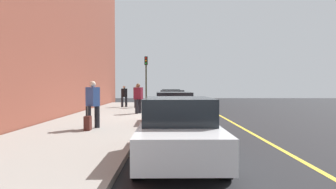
{
  "coord_description": "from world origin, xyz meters",
  "views": [
    {
      "loc": [
        15.44,
        -0.02,
        1.79
      ],
      "look_at": [
        -2.08,
        0.03,
        1.29
      ],
      "focal_mm": 31.01,
      "sensor_mm": 36.0,
      "label": 1
    }
  ],
  "objects_px": {
    "parked_car_maroon": "(172,101)",
    "pedestrian_blue_coat": "(93,103)",
    "rolling_suitcase": "(88,123)",
    "parked_car_red": "(174,108)",
    "parked_car_black": "(171,98)",
    "traffic_light_pole": "(146,72)",
    "pedestrian_black_coat": "(124,96)",
    "pedestrian_tan_coat": "(137,96)",
    "parked_car_white": "(178,130)",
    "pedestrian_burgundy_coat": "(138,97)"
  },
  "relations": [
    {
      "from": "parked_car_red",
      "to": "traffic_light_pole",
      "type": "height_order",
      "value": "traffic_light_pole"
    },
    {
      "from": "parked_car_red",
      "to": "pedestrian_tan_coat",
      "type": "distance_m",
      "value": 9.15
    },
    {
      "from": "pedestrian_burgundy_coat",
      "to": "parked_car_black",
      "type": "bearing_deg",
      "value": 167.04
    },
    {
      "from": "parked_car_black",
      "to": "traffic_light_pole",
      "type": "bearing_deg",
      "value": -47.5
    },
    {
      "from": "parked_car_maroon",
      "to": "pedestrian_tan_coat",
      "type": "distance_m",
      "value": 3.33
    },
    {
      "from": "parked_car_maroon",
      "to": "pedestrian_blue_coat",
      "type": "relative_size",
      "value": 2.53
    },
    {
      "from": "parked_car_maroon",
      "to": "rolling_suitcase",
      "type": "xyz_separation_m",
      "value": [
        9.65,
        -3.33,
        -0.34
      ]
    },
    {
      "from": "parked_car_red",
      "to": "rolling_suitcase",
      "type": "xyz_separation_m",
      "value": [
        2.81,
        -3.27,
        -0.34
      ]
    },
    {
      "from": "parked_car_maroon",
      "to": "pedestrian_burgundy_coat",
      "type": "relative_size",
      "value": 2.58
    },
    {
      "from": "traffic_light_pole",
      "to": "parked_car_red",
      "type": "bearing_deg",
      "value": 10.79
    },
    {
      "from": "parked_car_maroon",
      "to": "pedestrian_black_coat",
      "type": "xyz_separation_m",
      "value": [
        -2.5,
        -3.77,
        0.28
      ]
    },
    {
      "from": "parked_car_black",
      "to": "rolling_suitcase",
      "type": "height_order",
      "value": "parked_car_black"
    },
    {
      "from": "pedestrian_blue_coat",
      "to": "traffic_light_pole",
      "type": "height_order",
      "value": "traffic_light_pole"
    },
    {
      "from": "parked_car_black",
      "to": "pedestrian_burgundy_coat",
      "type": "distance_m",
      "value": 9.25
    },
    {
      "from": "parked_car_maroon",
      "to": "traffic_light_pole",
      "type": "relative_size",
      "value": 1.12
    },
    {
      "from": "parked_car_maroon",
      "to": "parked_car_red",
      "type": "bearing_deg",
      "value": -0.55
    },
    {
      "from": "parked_car_white",
      "to": "pedestrian_burgundy_coat",
      "type": "relative_size",
      "value": 2.3
    },
    {
      "from": "pedestrian_black_coat",
      "to": "parked_car_red",
      "type": "bearing_deg",
      "value": 21.65
    },
    {
      "from": "pedestrian_black_coat",
      "to": "traffic_light_pole",
      "type": "distance_m",
      "value": 2.98
    },
    {
      "from": "pedestrian_burgundy_coat",
      "to": "pedestrian_black_coat",
      "type": "xyz_separation_m",
      "value": [
        -5.47,
        -1.66,
        -0.07
      ]
    },
    {
      "from": "parked_car_black",
      "to": "pedestrian_tan_coat",
      "type": "distance_m",
      "value": 4.92
    },
    {
      "from": "pedestrian_black_coat",
      "to": "traffic_light_pole",
      "type": "relative_size",
      "value": 0.4
    },
    {
      "from": "pedestrian_tan_coat",
      "to": "rolling_suitcase",
      "type": "distance_m",
      "value": 11.61
    },
    {
      "from": "pedestrian_burgundy_coat",
      "to": "parked_car_red",
      "type": "bearing_deg",
      "value": 27.9
    },
    {
      "from": "parked_car_black",
      "to": "traffic_light_pole",
      "type": "xyz_separation_m",
      "value": [
        1.93,
        -2.11,
        2.21
      ]
    },
    {
      "from": "parked_car_maroon",
      "to": "pedestrian_black_coat",
      "type": "distance_m",
      "value": 4.53
    },
    {
      "from": "parked_car_maroon",
      "to": "pedestrian_blue_coat",
      "type": "bearing_deg",
      "value": -19.71
    },
    {
      "from": "parked_car_maroon",
      "to": "traffic_light_pole",
      "type": "xyz_separation_m",
      "value": [
        -4.11,
        -2.15,
        2.21
      ]
    },
    {
      "from": "pedestrian_tan_coat",
      "to": "parked_car_white",
      "type": "bearing_deg",
      "value": 9.53
    },
    {
      "from": "parked_car_white",
      "to": "traffic_light_pole",
      "type": "relative_size",
      "value": 1.01
    },
    {
      "from": "parked_car_black",
      "to": "parked_car_red",
      "type": "relative_size",
      "value": 0.89
    },
    {
      "from": "pedestrian_black_coat",
      "to": "pedestrian_tan_coat",
      "type": "bearing_deg",
      "value": 61.51
    },
    {
      "from": "rolling_suitcase",
      "to": "parked_car_white",
      "type": "bearing_deg",
      "value": 39.72
    },
    {
      "from": "parked_car_red",
      "to": "parked_car_maroon",
      "type": "bearing_deg",
      "value": 179.45
    },
    {
      "from": "parked_car_maroon",
      "to": "pedestrian_burgundy_coat",
      "type": "distance_m",
      "value": 3.66
    },
    {
      "from": "parked_car_maroon",
      "to": "pedestrian_tan_coat",
      "type": "height_order",
      "value": "pedestrian_tan_coat"
    },
    {
      "from": "parked_car_black",
      "to": "traffic_light_pole",
      "type": "distance_m",
      "value": 3.62
    },
    {
      "from": "parked_car_maroon",
      "to": "pedestrian_black_coat",
      "type": "relative_size",
      "value": 2.78
    },
    {
      "from": "pedestrian_blue_coat",
      "to": "traffic_light_pole",
      "type": "xyz_separation_m",
      "value": [
        -13.24,
        1.12,
        1.83
      ]
    },
    {
      "from": "parked_car_black",
      "to": "parked_car_red",
      "type": "distance_m",
      "value": 12.88
    },
    {
      "from": "parked_car_maroon",
      "to": "rolling_suitcase",
      "type": "bearing_deg",
      "value": -19.04
    },
    {
      "from": "traffic_light_pole",
      "to": "pedestrian_burgundy_coat",
      "type": "bearing_deg",
      "value": 0.31
    },
    {
      "from": "pedestrian_blue_coat",
      "to": "rolling_suitcase",
      "type": "bearing_deg",
      "value": -6.37
    },
    {
      "from": "parked_car_black",
      "to": "rolling_suitcase",
      "type": "bearing_deg",
      "value": -11.85
    },
    {
      "from": "pedestrian_blue_coat",
      "to": "traffic_light_pole",
      "type": "bearing_deg",
      "value": 175.16
    },
    {
      "from": "pedestrian_black_coat",
      "to": "rolling_suitcase",
      "type": "bearing_deg",
      "value": 2.08
    },
    {
      "from": "parked_car_red",
      "to": "rolling_suitcase",
      "type": "distance_m",
      "value": 4.32
    },
    {
      "from": "pedestrian_black_coat",
      "to": "rolling_suitcase",
      "type": "relative_size",
      "value": 1.88
    },
    {
      "from": "parked_car_black",
      "to": "rolling_suitcase",
      "type": "distance_m",
      "value": 16.04
    },
    {
      "from": "pedestrian_tan_coat",
      "to": "rolling_suitcase",
      "type": "xyz_separation_m",
      "value": [
        11.57,
        -0.63,
        -0.64
      ]
    }
  ]
}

